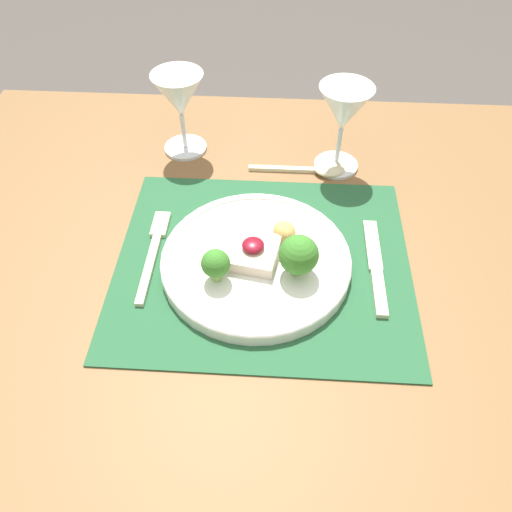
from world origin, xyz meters
name	(u,v)px	position (x,y,z in m)	size (l,w,h in m)	color
ground_plane	(260,454)	(0.00, 0.00, 0.00)	(8.00, 8.00, 0.00)	#4C4742
dining_table	(262,307)	(0.00, 0.00, 0.64)	(1.14, 0.91, 0.75)	brown
placemat	(263,263)	(0.00, 0.00, 0.75)	(0.43, 0.37, 0.00)	#235633
dinner_plate	(258,259)	(-0.01, -0.01, 0.77)	(0.27, 0.27, 0.08)	white
fork	(154,248)	(-0.16, 0.01, 0.76)	(0.02, 0.18, 0.01)	beige
knife	(376,272)	(0.16, -0.01, 0.76)	(0.02, 0.18, 0.01)	beige
spoon	(321,169)	(0.09, 0.22, 0.76)	(0.17, 0.04, 0.02)	beige
wine_glass_near	(344,113)	(0.12, 0.23, 0.86)	(0.09, 0.09, 0.15)	white
wine_glass_far	(179,99)	(-0.16, 0.27, 0.85)	(0.09, 0.09, 0.15)	white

